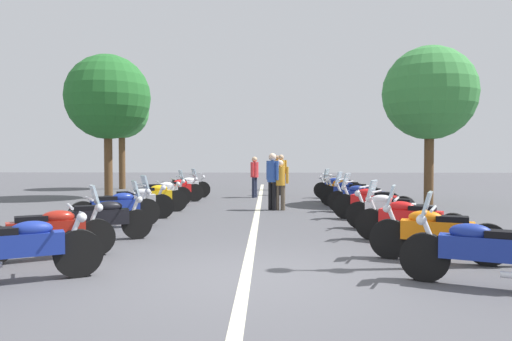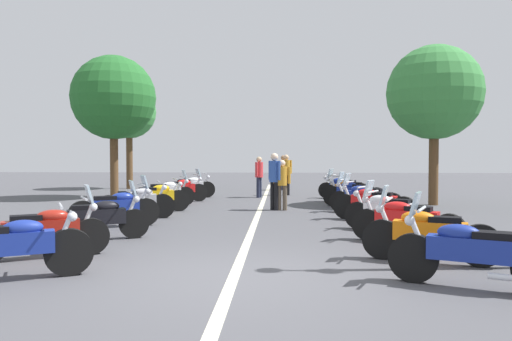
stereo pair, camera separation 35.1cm
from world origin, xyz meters
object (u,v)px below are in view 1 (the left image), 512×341
object	(u,v)px
bystander_3	(277,170)
motorcycle_right_row_4	(372,202)
motorcycle_left_row_7	(176,189)
motorcycle_right_row_3	(389,211)
motorcycle_left_row_4	(136,202)
motorcycle_right_row_1	(435,233)
motorcycle_left_row_5	(154,197)
motorcycle_right_row_2	(409,219)
motorcycle_left_row_1	(49,232)
motorcycle_right_row_7	(344,189)
motorcycle_right_row_6	(350,193)
motorcycle_left_row_0	(19,248)
motorcycle_right_row_0	(483,251)
roadside_tree_0	(108,98)
motorcycle_left_row_8	(185,187)
traffic_cone_1	(93,211)
motorcycle_left_row_6	(163,192)
bystander_2	(272,177)
motorcycle_right_row_8	(338,187)
roadside_tree_2	(122,112)
roadside_tree_1	(430,94)
bystander_1	(255,174)
bystander_0	(281,171)
motorcycle_left_row_2	(101,218)
motorcycle_left_row_3	(117,208)
bystander_4	(280,181)

from	to	relation	value
bystander_3	motorcycle_right_row_4	bearing A→B (deg)	107.07
motorcycle_left_row_7	motorcycle_right_row_3	bearing A→B (deg)	-73.94
motorcycle_left_row_4	motorcycle_right_row_1	size ratio (longest dim) A/B	0.98
motorcycle_left_row_5	motorcycle_right_row_2	world-z (taller)	motorcycle_right_row_2
motorcycle_left_row_1	motorcycle_left_row_7	world-z (taller)	motorcycle_left_row_7
motorcycle_left_row_1	motorcycle_right_row_7	bearing A→B (deg)	27.48
motorcycle_right_row_6	motorcycle_right_row_7	distance (m)	1.64
motorcycle_left_row_0	motorcycle_right_row_0	world-z (taller)	motorcycle_right_row_0
motorcycle_right_row_3	motorcycle_right_row_1	bearing A→B (deg)	118.32
roadside_tree_0	motorcycle_left_row_8	bearing A→B (deg)	-88.58
motorcycle_right_row_0	motorcycle_right_row_2	world-z (taller)	motorcycle_right_row_0
bystander_3	roadside_tree_0	world-z (taller)	roadside_tree_0
motorcycle_left_row_4	traffic_cone_1	xyz separation A→B (m)	(-0.49, 0.95, -0.17)
motorcycle_left_row_6	roadside_tree_0	bearing A→B (deg)	108.79
motorcycle_left_row_5	bystander_2	bearing A→B (deg)	-14.55
motorcycle_left_row_8	motorcycle_right_row_8	bearing A→B (deg)	-22.34
motorcycle_left_row_8	roadside_tree_2	distance (m)	7.32
motorcycle_left_row_1	motorcycle_right_row_8	distance (m)	12.89
motorcycle_left_row_5	motorcycle_right_row_2	size ratio (longest dim) A/B	0.98
motorcycle_left_row_0	roadside_tree_1	distance (m)	14.08
motorcycle_left_row_6	roadside_tree_1	size ratio (longest dim) A/B	0.35
motorcycle_left_row_0	roadside_tree_2	distance (m)	18.52
motorcycle_right_row_3	motorcycle_right_row_8	xyz separation A→B (m)	(8.05, -0.04, -0.00)
motorcycle_right_row_3	bystander_2	xyz separation A→B (m)	(4.02, 2.59, 0.59)
motorcycle_left_row_5	motorcycle_right_row_8	bearing A→B (deg)	11.57
motorcycle_right_row_3	roadside_tree_2	bearing A→B (deg)	-23.18
motorcycle_right_row_3	roadside_tree_0	world-z (taller)	roadside_tree_0
motorcycle_left_row_1	motorcycle_left_row_4	world-z (taller)	motorcycle_left_row_1
motorcycle_left_row_4	motorcycle_right_row_8	xyz separation A→B (m)	(6.31, -6.26, -0.01)
motorcycle_left_row_1	roadside_tree_2	bearing A→B (deg)	73.17
motorcycle_right_row_4	bystander_1	size ratio (longest dim) A/B	1.22
motorcycle_right_row_1	motorcycle_right_row_4	xyz separation A→B (m)	(4.87, -0.05, 0.01)
bystander_1	motorcycle_right_row_0	bearing A→B (deg)	-54.64
motorcycle_left_row_6	bystander_0	world-z (taller)	bystander_0
motorcycle_left_row_2	motorcycle_right_row_2	xyz separation A→B (m)	(-0.02, -6.02, 0.01)
bystander_0	motorcycle_left_row_5	bearing A→B (deg)	123.80
roadside_tree_1	motorcycle_right_row_1	bearing A→B (deg)	162.32
motorcycle_left_row_2	motorcycle_right_row_2	size ratio (longest dim) A/B	0.97
motorcycle_right_row_2	motorcycle_left_row_8	bearing A→B (deg)	-28.81
motorcycle_left_row_1	motorcycle_right_row_4	bearing A→B (deg)	8.11
bystander_1	motorcycle_right_row_7	bearing A→B (deg)	-7.78
motorcycle_left_row_3	motorcycle_right_row_0	xyz separation A→B (m)	(-4.88, -6.29, -0.00)
bystander_3	motorcycle_left_row_6	bearing A→B (deg)	68.04
motorcycle_right_row_3	traffic_cone_1	bearing A→B (deg)	19.55
bystander_3	roadside_tree_2	size ratio (longest dim) A/B	0.32
motorcycle_left_row_7	roadside_tree_0	bearing A→B (deg)	124.56
motorcycle_left_row_3	bystander_2	size ratio (longest dim) A/B	1.07
roadside_tree_0	roadside_tree_1	xyz separation A→B (m)	(-2.18, -11.83, -0.16)
motorcycle_left_row_0	motorcycle_right_row_0	bearing A→B (deg)	-28.22
motorcycle_right_row_2	bystander_4	bearing A→B (deg)	-37.71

